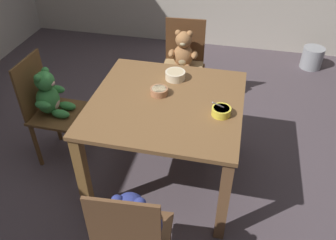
# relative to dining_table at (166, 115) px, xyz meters

# --- Properties ---
(ground_plane) EXTENTS (5.20, 5.20, 0.04)m
(ground_plane) POSITION_rel_dining_table_xyz_m (0.00, 0.00, -0.64)
(ground_plane) COLOR #4C4147
(dining_table) EXTENTS (1.05, 1.04, 0.74)m
(dining_table) POSITION_rel_dining_table_xyz_m (0.00, 0.00, 0.00)
(dining_table) COLOR brown
(dining_table) RESTS_ON ground_plane
(teddy_chair_far_center) EXTENTS (0.43, 0.44, 0.90)m
(teddy_chair_far_center) POSITION_rel_dining_table_xyz_m (-0.06, 0.94, -0.06)
(teddy_chair_far_center) COLOR #57351D
(teddy_chair_far_center) RESTS_ON ground_plane
(teddy_chair_near_front) EXTENTS (0.40, 0.39, 0.95)m
(teddy_chair_near_front) POSITION_rel_dining_table_xyz_m (0.04, -0.94, -0.04)
(teddy_chair_near_front) COLOR brown
(teddy_chair_near_front) RESTS_ON ground_plane
(teddy_chair_near_left) EXTENTS (0.39, 0.40, 0.91)m
(teddy_chair_near_left) POSITION_rel_dining_table_xyz_m (-0.96, 0.06, -0.06)
(teddy_chair_near_left) COLOR brown
(teddy_chair_near_left) RESTS_ON ground_plane
(porridge_bowl_cream_far_center) EXTENTS (0.15, 0.15, 0.06)m
(porridge_bowl_cream_far_center) POSITION_rel_dining_table_xyz_m (-0.00, 0.30, 0.16)
(porridge_bowl_cream_far_center) COLOR beige
(porridge_bowl_cream_far_center) RESTS_ON dining_table
(porridge_bowl_yellow_near_right) EXTENTS (0.13, 0.13, 0.12)m
(porridge_bowl_yellow_near_right) POSITION_rel_dining_table_xyz_m (0.39, -0.08, 0.15)
(porridge_bowl_yellow_near_right) COLOR yellow
(porridge_bowl_yellow_near_right) RESTS_ON dining_table
(porridge_bowl_terracotta_center) EXTENTS (0.13, 0.13, 0.05)m
(porridge_bowl_terracotta_center) POSITION_rel_dining_table_xyz_m (-0.07, 0.07, 0.15)
(porridge_bowl_terracotta_center) COLOR #B0734D
(porridge_bowl_terracotta_center) RESTS_ON dining_table
(metal_pail) EXTENTS (0.25, 0.25, 0.26)m
(metal_pail) POSITION_rel_dining_table_xyz_m (1.32, 2.15, -0.49)
(metal_pail) COLOR #93969B
(metal_pail) RESTS_ON ground_plane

